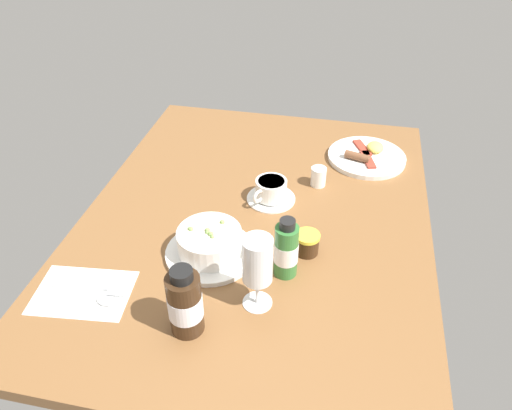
# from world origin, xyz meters

# --- Properties ---
(ground_plane) EXTENTS (1.10, 0.84, 0.03)m
(ground_plane) POSITION_xyz_m (0.00, 0.00, -0.01)
(ground_plane) COLOR brown
(porridge_bowl) EXTENTS (0.20, 0.20, 0.07)m
(porridge_bowl) POSITION_xyz_m (0.16, -0.07, 0.03)
(porridge_bowl) COLOR white
(porridge_bowl) RESTS_ON ground_plane
(cutlery_setting) EXTENTS (0.16, 0.21, 0.01)m
(cutlery_setting) POSITION_xyz_m (0.32, -0.29, 0.00)
(cutlery_setting) COLOR white
(cutlery_setting) RESTS_ON ground_plane
(coffee_cup) EXTENTS (0.12, 0.12, 0.06)m
(coffee_cup) POSITION_xyz_m (-0.08, 0.02, 0.03)
(coffee_cup) COLOR white
(coffee_cup) RESTS_ON ground_plane
(creamer_jug) EXTENTS (0.04, 0.05, 0.06)m
(creamer_jug) POSITION_xyz_m (-0.17, 0.13, 0.03)
(creamer_jug) COLOR white
(creamer_jug) RESTS_ON ground_plane
(wine_glass) EXTENTS (0.06, 0.06, 0.17)m
(wine_glass) POSITION_xyz_m (0.27, 0.06, 0.11)
(wine_glass) COLOR white
(wine_glass) RESTS_ON ground_plane
(jam_jar) EXTENTS (0.06, 0.06, 0.05)m
(jam_jar) POSITION_xyz_m (0.10, 0.14, 0.03)
(jam_jar) COLOR #3A2312
(jam_jar) RESTS_ON ground_plane
(sauce_bottle_brown) EXTENTS (0.06, 0.06, 0.15)m
(sauce_bottle_brown) POSITION_xyz_m (0.36, -0.06, 0.07)
(sauce_bottle_brown) COLOR #382314
(sauce_bottle_brown) RESTS_ON ground_plane
(sauce_bottle_green) EXTENTS (0.05, 0.05, 0.14)m
(sauce_bottle_green) POSITION_xyz_m (0.18, 0.10, 0.06)
(sauce_bottle_green) COLOR #337233
(sauce_bottle_green) RESTS_ON ground_plane
(breakfast_plate) EXTENTS (0.22, 0.22, 0.04)m
(breakfast_plate) POSITION_xyz_m (-0.33, 0.26, 0.01)
(breakfast_plate) COLOR white
(breakfast_plate) RESTS_ON ground_plane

